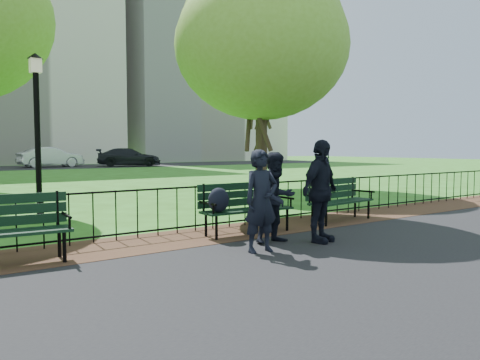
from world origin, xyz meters
TOP-DOWN VIEW (x-y plane):
  - ground at (0.00, 0.00)m, footprint 120.00×120.00m
  - asphalt_path at (0.00, -3.40)m, footprint 60.00×9.20m
  - dirt_strip at (0.00, 1.50)m, footprint 60.00×1.60m
  - iron_fence at (0.00, 2.00)m, footprint 24.06×0.06m
  - apartment_east at (26.00, 48.00)m, footprint 20.00×15.00m
  - park_bench_main at (0.19, 1.21)m, footprint 1.88×0.63m
  - park_bench_right_a at (3.00, 1.26)m, footprint 1.86×0.76m
  - lamppost at (-2.41, 4.98)m, footprint 0.33×0.33m
  - tree_near_e at (2.46, 3.31)m, footprint 4.27×4.27m
  - tree_mid_e at (7.05, 9.14)m, footprint 6.53×6.53m
  - person_left at (-0.28, -0.17)m, footprint 0.62×0.45m
  - person_mid at (0.37, 0.23)m, footprint 0.76×0.40m
  - person_right at (1.02, -0.16)m, footprint 1.11×0.69m
  - sedan_silver at (4.97, 34.79)m, footprint 5.18×2.20m
  - sedan_dark at (10.95, 32.70)m, footprint 5.82×4.00m

SIDE VIEW (x-z plane):
  - ground at x=0.00m, z-range 0.00..0.00m
  - asphalt_path at x=0.00m, z-range 0.00..0.01m
  - dirt_strip at x=0.00m, z-range 0.01..0.02m
  - iron_fence at x=0.00m, z-range 0.00..1.00m
  - park_bench_right_a at x=3.00m, z-range 0.07..1.10m
  - park_bench_main at x=0.19m, z-range 0.12..1.17m
  - person_mid at x=0.37m, z-range 0.01..1.57m
  - sedan_dark at x=10.95m, z-range 0.01..1.58m
  - person_left at x=-0.28m, z-range 0.01..1.62m
  - sedan_silver at x=4.97m, z-range 0.01..1.68m
  - person_right at x=1.02m, z-range 0.01..1.78m
  - lamppost at x=-2.41m, z-range 0.16..3.84m
  - tree_near_e at x=2.46m, z-range 1.15..7.10m
  - tree_mid_e at x=7.05m, z-range 1.77..10.87m
  - apartment_east at x=26.00m, z-range 0.00..24.00m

